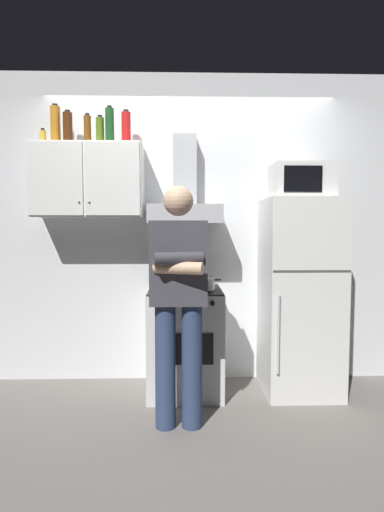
{
  "coord_description": "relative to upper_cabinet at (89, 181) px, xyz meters",
  "views": [
    {
      "loc": [
        -0.08,
        -3.04,
        1.37
      ],
      "look_at": [
        0.0,
        0.0,
        1.15
      ],
      "focal_mm": 28.36,
      "sensor_mm": 36.0,
      "label": 1
    }
  ],
  "objects": [
    {
      "name": "cooking_pot",
      "position": [
        0.93,
        -0.24,
        -0.83
      ],
      "size": [
        0.3,
        0.2,
        0.09
      ],
      "color": "#B7BABF",
      "rests_on": "stove_oven"
    },
    {
      "name": "bottle_olive_oil",
      "position": [
        0.1,
        0.0,
        0.41
      ],
      "size": [
        0.07,
        0.07,
        0.23
      ],
      "color": "#4C6B19",
      "rests_on": "upper_cabinet"
    },
    {
      "name": "person_standing",
      "position": [
        0.75,
        -0.73,
        -0.85
      ],
      "size": [
        0.38,
        0.33,
        1.64
      ],
      "color": "navy",
      "rests_on": "ground_plane"
    },
    {
      "name": "upper_cabinet",
      "position": [
        0.0,
        0.0,
        0.0
      ],
      "size": [
        0.9,
        0.37,
        0.6
      ],
      "color": "white"
    },
    {
      "name": "ground_plane",
      "position": [
        0.85,
        -0.37,
        -1.75
      ],
      "size": [
        7.0,
        7.0,
        0.0
      ],
      "primitive_type": "plane",
      "color": "slate"
    },
    {
      "name": "bottle_soda_red",
      "position": [
        0.31,
        0.02,
        0.44
      ],
      "size": [
        0.08,
        0.08,
        0.29
      ],
      "color": "red",
      "rests_on": "upper_cabinet"
    },
    {
      "name": "back_wall_tiled",
      "position": [
        0.85,
        0.23,
        -0.4
      ],
      "size": [
        4.8,
        0.1,
        2.7
      ],
      "primitive_type": "cube",
      "color": "white",
      "rests_on": "ground_plane"
    },
    {
      "name": "bottle_spice_jar",
      "position": [
        -0.37,
        0.0,
        0.36
      ],
      "size": [
        0.05,
        0.05,
        0.13
      ],
      "color": "gold",
      "rests_on": "upper_cabinet"
    },
    {
      "name": "range_hood",
      "position": [
        0.8,
        0.0,
        -0.15
      ],
      "size": [
        0.6,
        0.44,
        0.75
      ],
      "color": "#B7BABF"
    },
    {
      "name": "refrigerator",
      "position": [
        1.75,
        -0.12,
        -0.95
      ],
      "size": [
        0.6,
        0.62,
        1.6
      ],
      "color": "white",
      "rests_on": "ground_plane"
    },
    {
      "name": "microwave",
      "position": [
        1.75,
        -0.11,
        -0.01
      ],
      "size": [
        0.48,
        0.37,
        0.28
      ],
      "color": "silver",
      "rests_on": "refrigerator"
    },
    {
      "name": "bottle_liquor_amber",
      "position": [
        -0.27,
        0.03,
        0.46
      ],
      "size": [
        0.08,
        0.08,
        0.33
      ],
      "color": "#B7721E",
      "rests_on": "upper_cabinet"
    },
    {
      "name": "bottle_rum_dark",
      "position": [
        -0.17,
        0.02,
        0.43
      ],
      "size": [
        0.08,
        0.08,
        0.28
      ],
      "color": "#47230F",
      "rests_on": "upper_cabinet"
    },
    {
      "name": "bottle_beer_brown",
      "position": [
        -0.0,
        0.01,
        0.42
      ],
      "size": [
        0.06,
        0.06,
        0.25
      ],
      "color": "brown",
      "rests_on": "upper_cabinet"
    },
    {
      "name": "stove_oven",
      "position": [
        0.8,
        -0.13,
        -1.32
      ],
      "size": [
        0.6,
        0.62,
        0.87
      ],
      "color": "silver",
      "rests_on": "ground_plane"
    },
    {
      "name": "bottle_wine_green",
      "position": [
        0.18,
        -0.02,
        0.45
      ],
      "size": [
        0.07,
        0.07,
        0.3
      ],
      "color": "#19471E",
      "rests_on": "upper_cabinet"
    }
  ]
}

